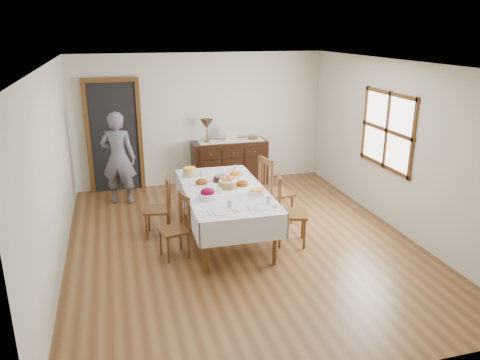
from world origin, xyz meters
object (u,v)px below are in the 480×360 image
object	(u,v)px
chair_right_near	(288,210)
person	(118,155)
sideboard	(230,163)
dining_table	(225,195)
chair_right_far	(273,190)
chair_left_far	(160,206)
table_lamp	(207,125)
chair_left_near	(177,226)

from	to	relation	value
chair_right_near	person	world-z (taller)	person
sideboard	person	size ratio (longest dim) A/B	0.83
sideboard	dining_table	bearing A→B (deg)	-105.79
chair_right_near	chair_right_far	distance (m)	0.81
chair_right_far	dining_table	bearing A→B (deg)	102.48
chair_left_far	chair_right_near	xyz separation A→B (m)	(1.77, -0.78, 0.05)
person	table_lamp	world-z (taller)	person
dining_table	person	bearing A→B (deg)	127.32
dining_table	sideboard	size ratio (longest dim) A/B	1.55
chair_right_near	chair_left_far	bearing A→B (deg)	84.47
dining_table	chair_right_near	xyz separation A→B (m)	(0.85, -0.41, -0.17)
chair_left_far	chair_right_near	distance (m)	1.93
person	chair_left_far	bearing A→B (deg)	125.80
person	chair_right_near	bearing A→B (deg)	151.18
chair_left_near	sideboard	xyz separation A→B (m)	(1.48, 2.89, -0.00)
chair_left_near	chair_right_near	distance (m)	1.63
chair_left_far	sideboard	size ratio (longest dim) A/B	0.63
chair_left_far	chair_right_far	xyz separation A→B (m)	(1.82, 0.03, 0.08)
dining_table	table_lamp	xyz separation A→B (m)	(0.26, 2.50, 0.56)
person	table_lamp	bearing A→B (deg)	-145.97
chair_left_far	chair_right_near	size ratio (longest dim) A/B	0.91
sideboard	chair_right_far	bearing A→B (deg)	-84.69
chair_left_far	table_lamp	world-z (taller)	table_lamp
table_lamp	chair_left_far	bearing A→B (deg)	-118.71
dining_table	chair_right_near	world-z (taller)	chair_right_near
chair_left_near	chair_right_far	world-z (taller)	chair_right_far
chair_left_near	chair_right_far	distance (m)	1.85
chair_left_far	dining_table	bearing A→B (deg)	79.48
chair_left_near	person	world-z (taller)	person
chair_left_near	person	bearing A→B (deg)	-177.48
sideboard	person	distance (m)	2.28
sideboard	chair_left_near	bearing A→B (deg)	-117.16
sideboard	table_lamp	bearing A→B (deg)	179.47
chair_right_far	chair_left_near	bearing A→B (deg)	103.87
dining_table	sideboard	world-z (taller)	sideboard
chair_left_far	sideboard	bearing A→B (deg)	153.89
chair_right_far	table_lamp	xyz separation A→B (m)	(-0.65, 2.11, 0.69)
chair_right_near	table_lamp	bearing A→B (deg)	29.73
dining_table	chair_right_far	size ratio (longest dim) A/B	2.10
chair_left_far	person	xyz separation A→B (m)	(-0.55, 1.62, 0.42)
dining_table	table_lamp	world-z (taller)	table_lamp
dining_table	sideboard	xyz separation A→B (m)	(0.71, 2.50, -0.25)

